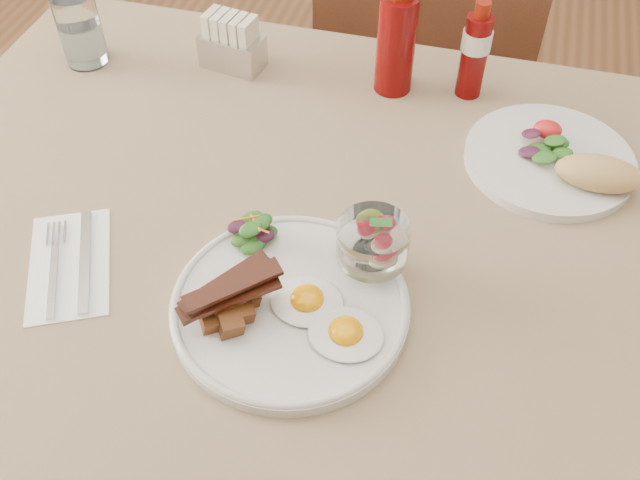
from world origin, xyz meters
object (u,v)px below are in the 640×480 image
Objects in this scene: table at (355,268)px; chair_far at (423,80)px; main_plate at (290,307)px; ketchup_bottle at (396,42)px; sugar_caddy at (232,45)px; hot_sauce_bottle at (475,51)px; water_glass at (81,33)px; second_plate at (561,161)px; fruit_cup at (373,242)px.

table is 1.43× the size of chair_far.
ketchup_bottle reaches higher than main_plate.
sugar_caddy is at bearing 117.17° from main_plate.
hot_sauce_bottle is (0.10, 0.33, 0.16)m from table.
water_glass is at bearing 139.31° from main_plate.
table is 0.35m from ketchup_bottle.
second_plate is at bearing -62.86° from chair_far.
ketchup_bottle is (-0.02, -0.36, 0.31)m from chair_far.
second_plate is at bearing 50.33° from fruit_cup.
sugar_caddy is at bearing -178.00° from ketchup_bottle.
hot_sauce_bottle is 1.33× the size of water_glass.
main_plate is 0.51m from hot_sauce_bottle.
sugar_caddy is at bearing -176.04° from hot_sauce_bottle.
water_glass is (-0.52, -0.41, 0.28)m from chair_far.
hot_sauce_bottle is (-0.15, 0.15, 0.06)m from second_plate.
ketchup_bottle is 0.27m from sugar_caddy.
second_plate is at bearing -45.01° from hot_sauce_bottle.
sugar_caddy is (-0.28, -0.36, 0.27)m from chair_far.
sugar_caddy is (-0.31, 0.38, -0.02)m from fruit_cup.
water_glass reaches higher than table.
table is at bearing -144.39° from second_plate.
hot_sauce_bottle reaches higher than sugar_caddy.
hot_sauce_bottle is at bearing -73.23° from chair_far.
hot_sauce_bottle is at bearing 80.52° from fruit_cup.
ketchup_bottle reaches higher than hot_sauce_bottle.
hot_sauce_bottle is at bearing 72.58° from table.
table is at bearing -87.17° from ketchup_bottle.
hot_sauce_bottle is 0.62m from water_glass.
second_plate is 1.55× the size of hot_sauce_bottle.
chair_far is at bearing 117.14° from second_plate.
table is 0.68m from chair_far.
water_glass reaches higher than sugar_caddy.
sugar_caddy is at bearing 133.00° from table.
main_plate is 0.44m from second_plate.
hot_sauce_bottle reaches higher than main_plate.
fruit_cup is at bearing -129.67° from second_plate.
water_glass reaches higher than fruit_cup.
water_glass is (-0.55, 0.33, -0.01)m from fruit_cup.
second_plate is at bearing -5.36° from water_glass.
main_plate is at bearing -131.39° from second_plate.
chair_far is 0.53m from sugar_caddy.
hot_sauce_bottle is 1.46× the size of sugar_caddy.
chair_far reaches higher than ketchup_bottle.
chair_far is 5.94× the size of hot_sauce_bottle.
chair_far is 5.31× the size of ketchup_bottle.
ketchup_bottle reaches higher than water_glass.
main_plate is at bearing -136.68° from fruit_cup.
table is 7.60× the size of ketchup_bottle.
second_plate is (0.21, 0.26, -0.05)m from fruit_cup.
hot_sauce_bottle is (0.10, -0.34, 0.30)m from chair_far.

